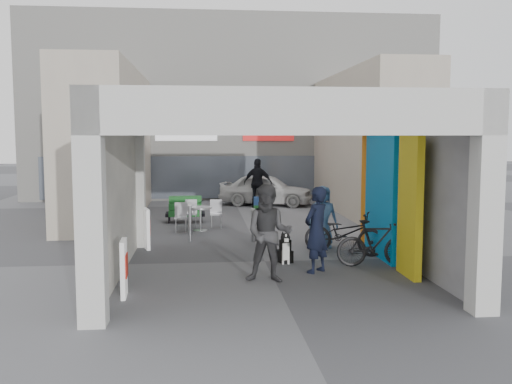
{
  "coord_description": "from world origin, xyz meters",
  "views": [
    {
      "loc": [
        -1.4,
        -12.39,
        2.81
      ],
      "look_at": [
        -0.1,
        1.0,
        1.45
      ],
      "focal_mm": 40.0,
      "sensor_mm": 36.0,
      "label": 1
    }
  ],
  "objects": [
    {
      "name": "bollard_center",
      "position": [
        -0.04,
        2.41,
        0.43
      ],
      "size": [
        0.09,
        0.09,
        0.85
      ],
      "primitive_type": "cylinder",
      "color": "gray",
      "rests_on": "ground"
    },
    {
      "name": "bollard_right",
      "position": [
        1.7,
        2.4,
        0.49
      ],
      "size": [
        0.09,
        0.09,
        0.97
      ],
      "primitive_type": "cylinder",
      "color": "gray",
      "rests_on": "ground"
    },
    {
      "name": "produce_stand",
      "position": [
        -1.91,
        5.93,
        0.33
      ],
      "size": [
        1.25,
        0.68,
        0.82
      ],
      "rotation": [
        0.0,
        0.0,
        -0.02
      ],
      "color": "black",
      "rests_on": "ground"
    },
    {
      "name": "advert_board_far",
      "position": [
        -2.75,
        1.7,
        0.51
      ],
      "size": [
        0.22,
        0.55,
        1.0
      ],
      "rotation": [
        0.0,
        0.0,
        0.25
      ],
      "color": "white",
      "rests_on": "ground"
    },
    {
      "name": "bicycle_rear",
      "position": [
        2.3,
        -0.71,
        0.5
      ],
      "size": [
        1.69,
        0.55,
        1.01
      ],
      "primitive_type": "imported",
      "rotation": [
        0.0,
        0.0,
        1.53
      ],
      "color": "black",
      "rests_on": "ground"
    },
    {
      "name": "cafe_set",
      "position": [
        -1.54,
        4.5,
        0.3
      ],
      "size": [
        1.4,
        1.13,
        0.85
      ],
      "rotation": [
        0.0,
        0.0,
        -0.37
      ],
      "color": "#AEAEB3",
      "rests_on": "ground"
    },
    {
      "name": "far_building",
      "position": [
        -0.0,
        13.99,
        3.99
      ],
      "size": [
        18.0,
        4.08,
        8.0
      ],
      "color": "silver",
      "rests_on": "ground"
    },
    {
      "name": "man_crates",
      "position": [
        0.79,
        9.39,
        0.95
      ],
      "size": [
        1.2,
        0.79,
        1.9
      ],
      "primitive_type": "imported",
      "rotation": [
        0.0,
        0.0,
        2.82
      ],
      "color": "black",
      "rests_on": "ground"
    },
    {
      "name": "white_van",
      "position": [
        1.19,
        10.1,
        0.63
      ],
      "size": [
        3.97,
        2.56,
        1.26
      ],
      "primitive_type": "imported",
      "rotation": [
        0.0,
        0.0,
        1.25
      ],
      "color": "silver",
      "rests_on": "ground"
    },
    {
      "name": "plaza_bldg_left",
      "position": [
        -4.5,
        7.5,
        2.5
      ],
      "size": [
        2.0,
        9.0,
        5.0
      ],
      "primitive_type": "cube",
      "color": "#B7AC98",
      "rests_on": "ground"
    },
    {
      "name": "advert_board_near",
      "position": [
        -2.75,
        -2.51,
        0.51
      ],
      "size": [
        0.12,
        0.55,
        1.0
      ],
      "rotation": [
        0.0,
        0.0,
        0.05
      ],
      "color": "white",
      "rests_on": "ground"
    },
    {
      "name": "arcade_canopy",
      "position": [
        0.54,
        -0.82,
        2.3
      ],
      "size": [
        6.4,
        6.45,
        6.4
      ],
      "color": "beige",
      "rests_on": "ground"
    },
    {
      "name": "ground",
      "position": [
        0.0,
        0.0,
        0.0
      ],
      "size": [
        90.0,
        90.0,
        0.0
      ],
      "primitive_type": "plane",
      "color": "slate",
      "rests_on": "ground"
    },
    {
      "name": "man_back_turned",
      "position": [
        -0.12,
        -1.75,
        0.94
      ],
      "size": [
        1.04,
        0.89,
        1.87
      ],
      "primitive_type": "imported",
      "rotation": [
        0.0,
        0.0,
        -0.22
      ],
      "color": "#39393C",
      "rests_on": "ground"
    },
    {
      "name": "plaza_bldg_right",
      "position": [
        4.5,
        7.5,
        2.5
      ],
      "size": [
        2.0,
        9.0,
        5.0
      ],
      "primitive_type": "cube",
      "color": "#B7AC98",
      "rests_on": "ground"
    },
    {
      "name": "bicycle_front",
      "position": [
        1.94,
        0.56,
        0.5
      ],
      "size": [
        2.01,
        1.45,
        1.01
      ],
      "primitive_type": "imported",
      "rotation": [
        0.0,
        0.0,
        1.11
      ],
      "color": "black",
      "rests_on": "ground"
    },
    {
      "name": "man_with_dog",
      "position": [
        0.93,
        -1.11,
        0.88
      ],
      "size": [
        0.76,
        0.75,
        1.76
      ],
      "primitive_type": "imported",
      "rotation": [
        0.0,
        0.0,
        3.89
      ],
      "color": "black",
      "rests_on": "ground"
    },
    {
      "name": "bollard_left",
      "position": [
        -1.7,
        2.6,
        0.48
      ],
      "size": [
        0.09,
        0.09,
        0.96
      ],
      "primitive_type": "cylinder",
      "color": "gray",
      "rests_on": "ground"
    },
    {
      "name": "crate_stack",
      "position": [
        0.72,
        7.98,
        0.28
      ],
      "size": [
        0.48,
        0.39,
        0.56
      ],
      "rotation": [
        0.0,
        0.0,
        -0.09
      ],
      "color": "#17501D",
      "rests_on": "ground"
    },
    {
      "name": "border_collie",
      "position": [
        0.42,
        -0.2,
        0.28
      ],
      "size": [
        0.26,
        0.52,
        0.71
      ],
      "rotation": [
        0.0,
        0.0,
        0.42
      ],
      "color": "black",
      "rests_on": "ground"
    },
    {
      "name": "man_elderly",
      "position": [
        1.61,
        1.45,
        0.77
      ],
      "size": [
        0.8,
        0.56,
        1.55
      ],
      "primitive_type": "imported",
      "rotation": [
        0.0,
        0.0,
        0.1
      ],
      "color": "#5477A4",
      "rests_on": "ground"
    }
  ]
}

